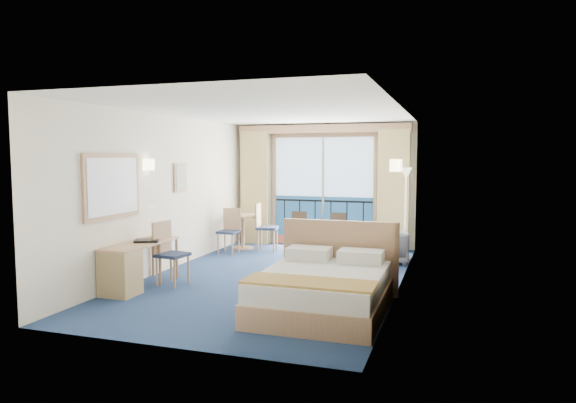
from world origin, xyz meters
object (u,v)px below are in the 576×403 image
object	(u,v)px
desk	(125,268)
table_chair_a	(263,224)
desk_chair	(168,249)
bed	(324,288)
floor_lamp	(406,190)
armchair	(388,246)
round_table	(243,223)
table_chair_b	(230,228)
nightstand	(382,274)

from	to	relation	value
desk	table_chair_a	size ratio (longest dim) A/B	1.48
desk	desk_chair	world-z (taller)	desk_chair
bed	floor_lamp	distance (m)	3.97
floor_lamp	desk_chair	distance (m)	4.64
armchair	floor_lamp	bearing A→B (deg)	-132.05
desk_chair	round_table	size ratio (longest dim) A/B	1.20
table_chair_a	table_chair_b	bearing A→B (deg)	121.95
table_chair_b	floor_lamp	bearing A→B (deg)	7.77
desk_chair	floor_lamp	bearing A→B (deg)	-38.17
bed	table_chair_b	distance (m)	4.39
bed	floor_lamp	world-z (taller)	floor_lamp
bed	armchair	bearing A→B (deg)	82.82
floor_lamp	desk_chair	world-z (taller)	floor_lamp
table_chair_a	table_chair_b	size ratio (longest dim) A/B	1.08
armchair	table_chair_b	world-z (taller)	table_chair_b
desk	bed	bearing A→B (deg)	1.05
bed	nightstand	distance (m)	1.32
round_table	table_chair_a	xyz separation A→B (m)	(0.48, -0.02, 0.00)
bed	nightstand	bearing A→B (deg)	64.11
floor_lamp	table_chair_a	xyz separation A→B (m)	(-2.95, 0.05, -0.78)
desk	round_table	xyz separation A→B (m)	(0.19, 3.89, 0.18)
table_chair_a	table_chair_b	xyz separation A→B (m)	(-0.55, -0.48, -0.04)
desk_chair	table_chair_b	distance (m)	2.74
bed	desk	distance (m)	2.95
floor_lamp	round_table	size ratio (longest dim) A/B	2.17
desk	desk_chair	size ratio (longest dim) A/B	1.49
nightstand	floor_lamp	xyz separation A→B (m)	(0.10, 2.58, 1.08)
armchair	floor_lamp	distance (m)	1.16
floor_lamp	desk	world-z (taller)	floor_lamp
nightstand	round_table	bearing A→B (deg)	141.45
desk_chair	round_table	xyz separation A→B (m)	(-0.12, 3.23, 0.00)
nightstand	table_chair_a	xyz separation A→B (m)	(-2.85, 2.64, 0.30)
floor_lamp	table_chair_b	distance (m)	3.62
nightstand	desk	distance (m)	3.74
desk	table_chair_b	world-z (taller)	table_chair_b
armchair	table_chair_a	distance (m)	2.75
nightstand	armchair	world-z (taller)	armchair
desk_chair	round_table	distance (m)	3.23
nightstand	table_chair_a	distance (m)	3.90
floor_lamp	table_chair_b	xyz separation A→B (m)	(-3.50, -0.42, -0.82)
floor_lamp	desk	xyz separation A→B (m)	(-3.62, -3.82, -0.96)
floor_lamp	desk	bearing A→B (deg)	-133.44
nightstand	round_table	world-z (taller)	round_table
floor_lamp	desk	size ratio (longest dim) A/B	1.21
armchair	floor_lamp	size ratio (longest dim) A/B	0.38
floor_lamp	desk_chair	bearing A→B (deg)	-136.37
desk_chair	nightstand	bearing A→B (deg)	-71.71
bed	desk_chair	world-z (taller)	bed
bed	table_chair_a	world-z (taller)	bed
nightstand	table_chair_b	world-z (taller)	table_chair_b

